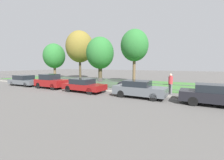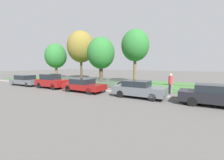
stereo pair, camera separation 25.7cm
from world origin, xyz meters
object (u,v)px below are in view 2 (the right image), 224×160
at_px(tree_nearest_kerb, 56,56).
at_px(pedestrian_near_fence, 171,83).
at_px(covered_motorcycle, 125,85).
at_px(tree_far_left, 135,46).
at_px(parked_car_black_saloon, 51,81).
at_px(tree_behind_motorcycle, 81,47).
at_px(parked_car_red_compact, 139,89).
at_px(parked_car_silver_hatchback, 26,80).
at_px(tree_mid_park, 101,53).
at_px(parked_car_white_van, 217,95).
at_px(parked_car_navy_estate, 84,85).

relative_size(tree_nearest_kerb, pedestrian_near_fence, 3.67).
bearing_deg(tree_nearest_kerb, covered_motorcycle, -21.51).
bearing_deg(tree_far_left, pedestrian_near_fence, -45.09).
relative_size(parked_car_black_saloon, tree_behind_motorcycle, 0.42).
bearing_deg(parked_car_red_compact, pedestrian_near_fence, 55.80).
bearing_deg(parked_car_silver_hatchback, tree_far_left, 35.09).
relative_size(parked_car_black_saloon, pedestrian_near_fence, 2.02).
bearing_deg(parked_car_silver_hatchback, tree_mid_park, 52.45).
relative_size(tree_nearest_kerb, tree_behind_motorcycle, 0.77).
distance_m(parked_car_silver_hatchback, tree_mid_park, 11.13).
height_order(parked_car_white_van, tree_far_left, tree_far_left).
xyz_separation_m(parked_car_red_compact, tree_behind_motorcycle, (-14.78, 10.24, 5.31)).
bearing_deg(parked_car_white_van, tree_far_left, 136.43).
xyz_separation_m(parked_car_black_saloon, tree_nearest_kerb, (-10.06, 9.39, 3.62)).
bearing_deg(parked_car_white_van, tree_nearest_kerb, 160.62).
distance_m(parked_car_red_compact, parked_car_white_van, 5.29).
xyz_separation_m(parked_car_red_compact, tree_nearest_kerb, (-20.50, 9.29, 3.72)).
height_order(parked_car_red_compact, covered_motorcycle, parked_car_red_compact).
bearing_deg(parked_car_navy_estate, tree_far_left, 77.91).
height_order(tree_nearest_kerb, tree_behind_motorcycle, tree_behind_motorcycle).
relative_size(parked_car_silver_hatchback, parked_car_black_saloon, 1.20).
xyz_separation_m(parked_car_black_saloon, tree_mid_park, (1.39, 8.34, 3.69)).
distance_m(covered_motorcycle, pedestrian_near_fence, 4.28).
bearing_deg(tree_far_left, parked_car_silver_hatchback, -144.12).
xyz_separation_m(covered_motorcycle, tree_nearest_kerb, (-18.40, 7.25, 3.79)).
xyz_separation_m(parked_car_navy_estate, tree_nearest_kerb, (-14.86, 9.45, 3.75)).
height_order(parked_car_silver_hatchback, tree_behind_motorcycle, tree_behind_motorcycle).
xyz_separation_m(parked_car_white_van, tree_far_left, (-8.76, 8.51, 4.64)).
bearing_deg(tree_mid_park, pedestrian_near_fence, -25.82).
height_order(parked_car_black_saloon, tree_far_left, tree_far_left).
height_order(parked_car_white_van, covered_motorcycle, parked_car_white_van).
distance_m(parked_car_black_saloon, tree_mid_park, 9.22).
relative_size(parked_car_silver_hatchback, tree_nearest_kerb, 0.66).
relative_size(parked_car_black_saloon, tree_far_left, 0.50).
relative_size(parked_car_black_saloon, parked_car_red_compact, 0.88).
xyz_separation_m(parked_car_navy_estate, tree_mid_park, (-3.41, 8.40, 3.82)).
distance_m(parked_car_silver_hatchback, parked_car_white_van, 20.59).
bearing_deg(tree_nearest_kerb, tree_mid_park, -5.25).
bearing_deg(parked_car_navy_estate, covered_motorcycle, 33.98).
relative_size(parked_car_silver_hatchback, parked_car_red_compact, 1.06).
distance_m(parked_car_silver_hatchback, parked_car_red_compact, 15.31).
bearing_deg(tree_nearest_kerb, tree_far_left, -2.92).
height_order(covered_motorcycle, tree_mid_park, tree_mid_park).
xyz_separation_m(parked_car_navy_estate, covered_motorcycle, (3.54, 2.20, -0.03)).
height_order(parked_car_black_saloon, tree_mid_park, tree_mid_park).
bearing_deg(tree_nearest_kerb, parked_car_navy_estate, -32.47).
distance_m(parked_car_black_saloon, parked_car_navy_estate, 4.80).
relative_size(parked_car_navy_estate, parked_car_white_van, 0.96).
xyz_separation_m(tree_nearest_kerb, pedestrian_near_fence, (22.57, -6.43, -3.37)).
bearing_deg(parked_car_white_van, pedestrian_near_fence, 138.11).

